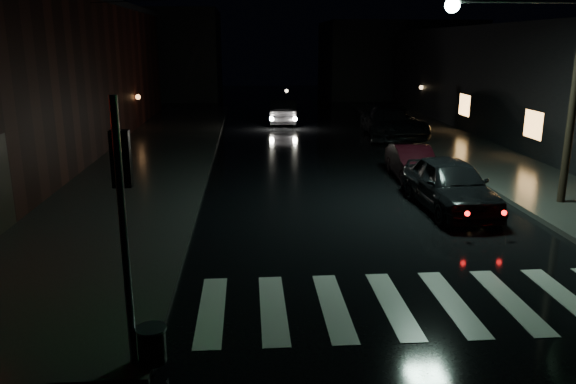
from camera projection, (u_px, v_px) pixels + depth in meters
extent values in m
plane|color=black|center=(274.00, 320.00, 10.55)|extent=(120.00, 120.00, 0.00)
cube|color=#282826|center=(140.00, 165.00, 23.68)|extent=(6.00, 44.00, 0.15)
cube|color=#282826|center=(485.00, 160.00, 24.71)|extent=(4.00, 44.00, 0.15)
cube|color=black|center=(144.00, 55.00, 52.20)|extent=(14.00, 10.00, 8.00)
cube|color=black|center=(397.00, 60.00, 53.99)|extent=(14.00, 10.00, 7.00)
cube|color=beige|center=(422.00, 303.00, 11.23)|extent=(9.00, 3.00, 0.01)
cylinder|color=slate|center=(124.00, 237.00, 8.36)|extent=(0.12, 0.12, 4.20)
cylinder|color=black|center=(152.00, 346.00, 8.85)|extent=(0.44, 0.44, 0.55)
cylinder|color=slate|center=(151.00, 329.00, 8.78)|extent=(0.48, 0.48, 0.04)
cube|color=black|center=(121.00, 159.00, 8.24)|extent=(0.28, 0.16, 0.85)
sphere|color=#0CFF33|center=(123.00, 174.00, 8.39)|extent=(0.20, 0.20, 0.20)
cylinder|color=slate|center=(520.00, 2.00, 16.22)|extent=(4.00, 0.08, 0.08)
sphere|color=#BFFFD8|center=(452.00, 5.00, 16.10)|extent=(0.44, 0.44, 0.44)
imported|color=black|center=(450.00, 184.00, 17.37)|extent=(2.05, 4.80, 1.62)
imported|color=black|center=(412.00, 163.00, 21.34)|extent=(1.47, 3.91, 1.28)
imported|color=black|center=(388.00, 122.00, 30.90)|extent=(3.04, 5.93, 1.65)
imported|color=black|center=(395.00, 123.00, 30.72)|extent=(2.93, 5.83, 1.58)
imported|color=black|center=(283.00, 112.00, 36.16)|extent=(1.93, 4.75, 1.53)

